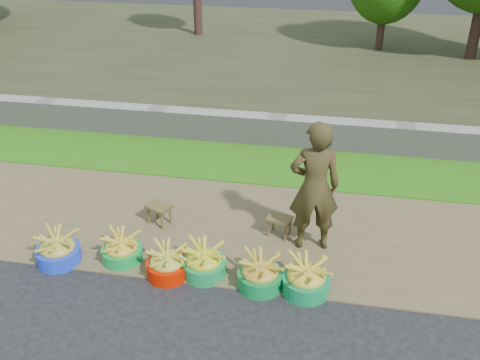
% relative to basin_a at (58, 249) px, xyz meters
% --- Properties ---
extents(ground_plane, '(120.00, 120.00, 0.00)m').
position_rel_basin_a_xyz_m(ground_plane, '(2.25, -0.13, -0.18)').
color(ground_plane, '#232326').
rests_on(ground_plane, ground).
extents(dirt_shoulder, '(80.00, 2.50, 0.02)m').
position_rel_basin_a_xyz_m(dirt_shoulder, '(2.25, 1.12, -0.17)').
color(dirt_shoulder, brown).
rests_on(dirt_shoulder, ground).
extents(grass_verge, '(80.00, 1.50, 0.04)m').
position_rel_basin_a_xyz_m(grass_verge, '(2.25, 3.12, -0.16)').
color(grass_verge, '#2D7313').
rests_on(grass_verge, ground).
extents(retaining_wall, '(80.00, 0.35, 0.55)m').
position_rel_basin_a_xyz_m(retaining_wall, '(2.25, 3.97, 0.09)').
color(retaining_wall, gray).
rests_on(retaining_wall, ground).
extents(earth_bank, '(80.00, 10.00, 0.50)m').
position_rel_basin_a_xyz_m(earth_bank, '(2.25, 8.87, 0.07)').
color(earth_bank, '#34371F').
rests_on(earth_bank, ground).
extents(basin_a, '(0.55, 0.55, 0.41)m').
position_rel_basin_a_xyz_m(basin_a, '(0.00, 0.00, 0.00)').
color(basin_a, blue).
rests_on(basin_a, ground).
extents(basin_b, '(0.51, 0.51, 0.38)m').
position_rel_basin_a_xyz_m(basin_b, '(0.77, 0.16, -0.01)').
color(basin_b, '#10983C').
rests_on(basin_b, ground).
extents(basin_c, '(0.52, 0.52, 0.39)m').
position_rel_basin_a_xyz_m(basin_c, '(1.42, -0.01, -0.01)').
color(basin_c, '#C51700').
rests_on(basin_c, ground).
extents(basin_d, '(0.55, 0.55, 0.41)m').
position_rel_basin_a_xyz_m(basin_d, '(1.85, 0.09, -0.00)').
color(basin_d, '#178A44').
rests_on(basin_d, ground).
extents(basin_e, '(0.54, 0.54, 0.40)m').
position_rel_basin_a_xyz_m(basin_e, '(2.55, -0.01, -0.00)').
color(basin_e, '#0E7F38').
rests_on(basin_e, ground).
extents(basin_f, '(0.56, 0.56, 0.42)m').
position_rel_basin_a_xyz_m(basin_f, '(3.09, -0.00, 0.00)').
color(basin_f, '#0F8347').
rests_on(basin_f, ground).
extents(stool_left, '(0.40, 0.36, 0.29)m').
position_rel_basin_a_xyz_m(stool_left, '(0.98, 1.04, 0.07)').
color(stool_left, brown).
rests_on(stool_left, dirt_shoulder).
extents(stool_right, '(0.37, 0.32, 0.28)m').
position_rel_basin_a_xyz_m(stool_right, '(2.65, 1.05, 0.06)').
color(stool_right, brown).
rests_on(stool_right, dirt_shoulder).
extents(vendor_woman, '(0.71, 0.54, 1.74)m').
position_rel_basin_a_xyz_m(vendor_woman, '(3.08, 0.90, 0.71)').
color(vendor_woman, black).
rests_on(vendor_woman, dirt_shoulder).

